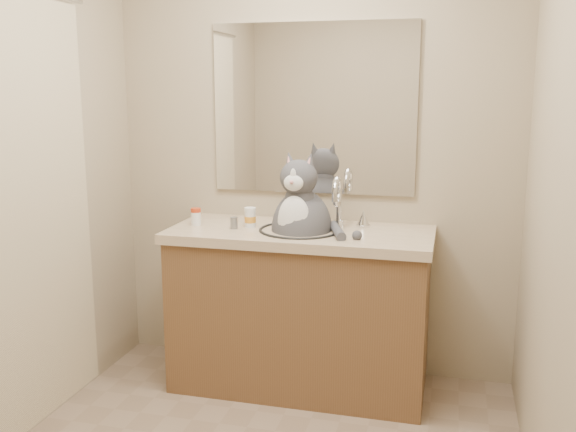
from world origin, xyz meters
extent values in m
cube|color=tan|center=(0.00, 1.25, 1.20)|extent=(2.20, 0.01, 2.40)
cube|color=tan|center=(0.00, -1.25, 1.20)|extent=(2.20, 0.01, 2.40)
cube|color=tan|center=(1.10, 0.00, 1.20)|extent=(0.01, 2.50, 2.40)
cube|color=brown|center=(0.00, 0.96, 0.40)|extent=(1.30, 0.55, 0.80)
cube|color=#CAB291|center=(0.00, 0.96, 0.83)|extent=(1.34, 0.59, 0.05)
torus|color=black|center=(0.00, 0.94, 0.85)|extent=(0.42, 0.42, 0.02)
ellipsoid|color=white|center=(0.00, 0.94, 0.78)|extent=(0.40, 0.40, 0.15)
cylinder|color=silver|center=(0.17, 1.11, 0.95)|extent=(0.03, 0.03, 0.18)
torus|color=silver|center=(0.17, 1.05, 1.04)|extent=(0.03, 0.16, 0.16)
cone|color=silver|center=(0.30, 1.11, 0.90)|extent=(0.06, 0.06, 0.08)
cube|color=white|center=(0.00, 1.24, 1.45)|extent=(1.10, 0.02, 0.90)
cube|color=beige|center=(-1.05, 0.10, 1.00)|extent=(0.01, 1.20, 1.90)
ellipsoid|color=#46454A|center=(0.01, 0.97, 0.85)|extent=(0.34, 0.37, 0.42)
ellipsoid|color=silver|center=(-0.01, 0.85, 0.91)|extent=(0.18, 0.11, 0.26)
ellipsoid|color=#46454A|center=(0.00, 0.92, 1.12)|extent=(0.21, 0.18, 0.18)
ellipsoid|color=silver|center=(-0.01, 0.84, 1.11)|extent=(0.10, 0.06, 0.08)
sphere|color=#D88C8C|center=(-0.01, 0.82, 1.12)|extent=(0.02, 0.02, 0.02)
cone|color=#46454A|center=(-0.05, 0.94, 1.21)|extent=(0.09, 0.07, 0.09)
cone|color=#46454A|center=(0.05, 0.93, 1.21)|extent=(0.09, 0.07, 0.09)
cylinder|color=#46454A|center=(0.20, 0.90, 0.87)|extent=(0.13, 0.28, 0.05)
cylinder|color=white|center=(-0.56, 0.93, 0.89)|extent=(0.05, 0.05, 0.07)
cylinder|color=#B63313|center=(-0.56, 0.93, 0.93)|extent=(0.05, 0.05, 0.02)
cylinder|color=white|center=(-0.27, 0.96, 0.89)|extent=(0.07, 0.07, 0.08)
cylinder|color=orange|center=(-0.27, 0.96, 0.89)|extent=(0.07, 0.07, 0.03)
cylinder|color=white|center=(-0.27, 0.96, 0.94)|extent=(0.07, 0.07, 0.02)
cylinder|color=slate|center=(-0.34, 0.90, 0.88)|extent=(0.05, 0.05, 0.06)
camera|label=1|loc=(0.74, -2.14, 1.56)|focal=40.00mm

